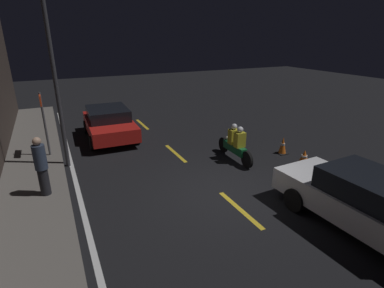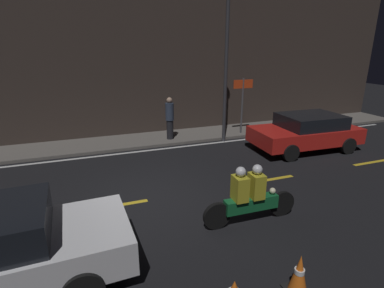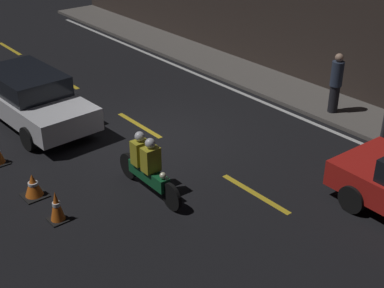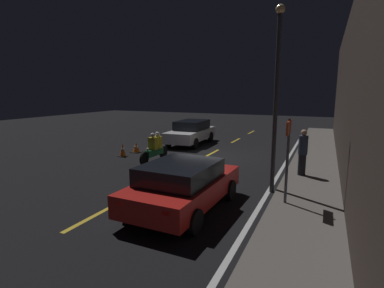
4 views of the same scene
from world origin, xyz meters
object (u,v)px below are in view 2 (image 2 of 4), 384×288
Objects in this scene: pedestrian at (170,118)px; street_lamp at (226,61)px; shop_sign at (243,95)px; taxi_red at (306,131)px; traffic_cone_far at (299,274)px; motorcycle at (249,196)px.

street_lamp reaches higher than pedestrian.
shop_sign reaches higher than pedestrian.
taxi_red is 5.36m from pedestrian.
traffic_cone_far is 9.13m from shop_sign.
street_lamp reaches higher than traffic_cone_far.
shop_sign is at bearing -3.44° from pedestrian.
pedestrian is (-4.60, 2.74, 0.28)m from taxi_red.
pedestrian is 0.30× the size of street_lamp.
shop_sign reaches higher than motorcycle.
motorcycle is 0.39× the size of street_lamp.
pedestrian is 3.32m from shop_sign.
street_lamp is (-1.12, -0.55, 1.43)m from shop_sign.
taxi_red is at bearing -61.64° from shop_sign.
taxi_red is 5.95× the size of traffic_cone_far.
motorcycle is (-4.64, -3.70, -0.08)m from taxi_red.
taxi_red is 2.35× the size of pedestrian.
traffic_cone_far is 8.52m from pedestrian.
taxi_red is 3.09m from shop_sign.
traffic_cone_far is 0.12× the size of street_lamp.
taxi_red is at bearing 49.53° from traffic_cone_far.
taxi_red is 0.71× the size of street_lamp.
taxi_red is 5.94m from motorcycle.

